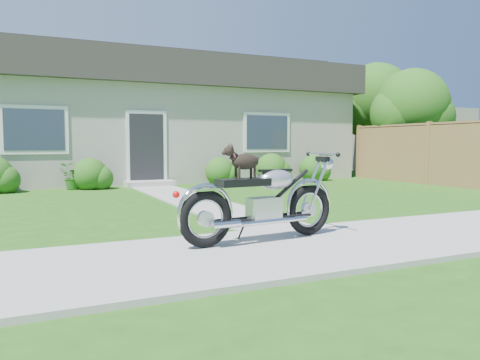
% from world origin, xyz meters
% --- Properties ---
extents(ground, '(80.00, 80.00, 0.00)m').
position_xyz_m(ground, '(0.00, 0.00, 0.00)').
color(ground, '#235114').
rests_on(ground, ground).
extents(sidewalk, '(24.00, 2.20, 0.04)m').
position_xyz_m(sidewalk, '(0.00, 0.00, 0.02)').
color(sidewalk, '#9E9B93').
rests_on(sidewalk, ground).
extents(walkway, '(1.20, 8.00, 0.03)m').
position_xyz_m(walkway, '(-1.50, 5.00, 0.01)').
color(walkway, '#9E9B93').
rests_on(walkway, ground).
extents(house, '(12.60, 7.03, 4.50)m').
position_xyz_m(house, '(-0.00, 11.99, 2.16)').
color(house, '#ADA79C').
rests_on(house, ground).
extents(fence, '(0.12, 6.62, 1.90)m').
position_xyz_m(fence, '(6.30, 5.75, 0.94)').
color(fence, brown).
rests_on(fence, ground).
extents(tree_near, '(2.56, 2.50, 3.83)m').
position_xyz_m(tree_near, '(7.65, 7.61, 2.45)').
color(tree_near, '#3D2B1C').
rests_on(tree_near, ground).
extents(tree_far, '(2.95, 2.94, 4.51)m').
position_xyz_m(tree_far, '(8.46, 10.41, 2.89)').
color(tree_far, '#3D2B1C').
rests_on(tree_far, ground).
extents(shrub_row, '(10.44, 1.00, 1.00)m').
position_xyz_m(shrub_row, '(-0.46, 8.50, 0.40)').
color(shrub_row, '#285917').
rests_on(shrub_row, ground).
extents(potted_plant_left, '(0.68, 0.60, 0.71)m').
position_xyz_m(potted_plant_left, '(-3.64, 8.55, 0.36)').
color(potted_plant_left, '#255E19').
rests_on(potted_plant_left, ground).
extents(potted_plant_right, '(0.52, 0.52, 0.69)m').
position_xyz_m(potted_plant_right, '(0.46, 8.55, 0.35)').
color(potted_plant_right, '#1A5E1D').
rests_on(potted_plant_right, ground).
extents(motorcycle_with_dog, '(2.22, 0.60, 1.17)m').
position_xyz_m(motorcycle_with_dog, '(-2.12, 0.40, 0.55)').
color(motorcycle_with_dog, black).
rests_on(motorcycle_with_dog, sidewalk).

